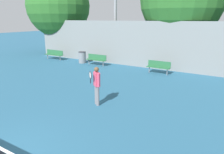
# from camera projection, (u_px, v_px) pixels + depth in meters

# --- Properties ---
(tennis_player) EXTENTS (0.53, 0.51, 1.71)m
(tennis_player) POSITION_uv_depth(u_px,v_px,m) (97.00, 84.00, 9.41)
(tennis_player) COLOR slate
(tennis_player) RESTS_ON ground_plane
(bench_courtside_near) EXTENTS (1.77, 0.40, 0.87)m
(bench_courtside_near) POSITION_uv_depth(u_px,v_px,m) (96.00, 59.00, 17.66)
(bench_courtside_near) COLOR #28663D
(bench_courtside_near) RESTS_ON ground_plane
(bench_courtside_far) EXTENTS (1.61, 0.40, 0.87)m
(bench_courtside_far) POSITION_uv_depth(u_px,v_px,m) (159.00, 66.00, 14.96)
(bench_courtside_far) COLOR #28663D
(bench_courtside_far) RESTS_ON ground_plane
(bench_adjacent_court) EXTENTS (2.02, 0.40, 0.87)m
(bench_adjacent_court) POSITION_uv_depth(u_px,v_px,m) (54.00, 54.00, 20.13)
(bench_adjacent_court) COLOR #28663D
(bench_adjacent_court) RESTS_ON ground_plane
(trash_bin) EXTENTS (0.65, 0.65, 0.96)m
(trash_bin) POSITION_uv_depth(u_px,v_px,m) (82.00, 57.00, 18.58)
(trash_bin) COLOR gray
(trash_bin) RESTS_ON ground_plane
(back_fence) EXTENTS (24.80, 0.06, 3.52)m
(back_fence) POSITION_uv_depth(u_px,v_px,m) (163.00, 46.00, 15.81)
(back_fence) COLOR gray
(back_fence) RESTS_ON ground_plane
(tree_dark_dense) EXTENTS (6.45, 6.45, 8.17)m
(tree_dark_dense) POSITION_uv_depth(u_px,v_px,m) (58.00, 6.00, 22.33)
(tree_dark_dense) COLOR brown
(tree_dark_dense) RESTS_ON ground_plane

